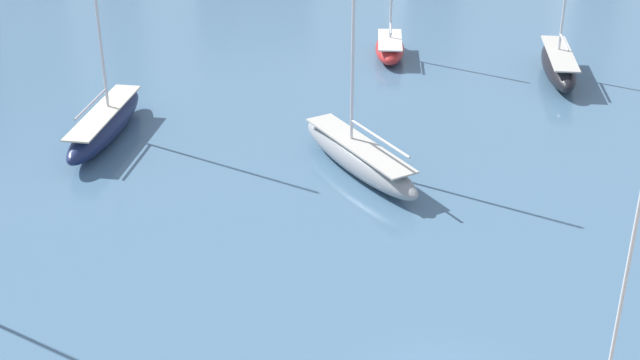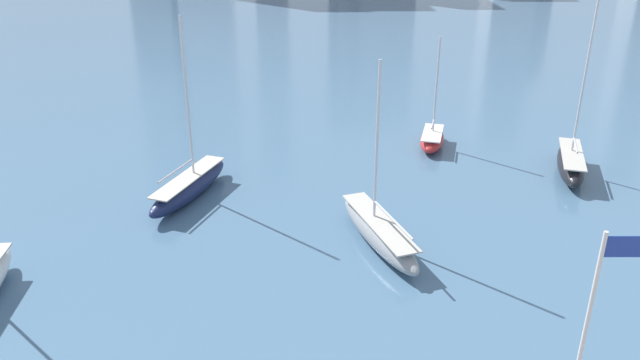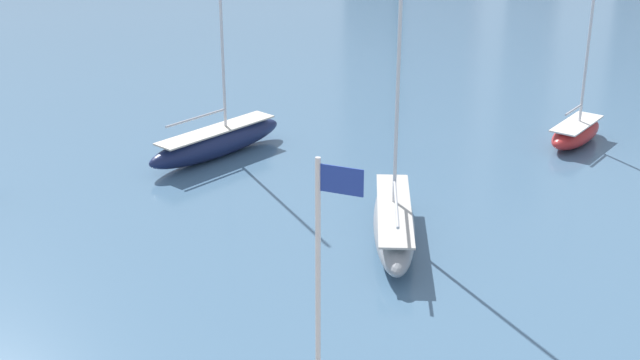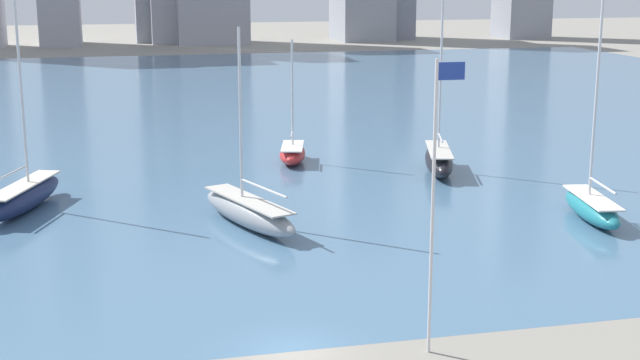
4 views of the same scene
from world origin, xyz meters
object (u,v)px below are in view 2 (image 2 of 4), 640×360
sailboat_black (572,163)px  sailboat_gray (379,232)px  sailboat_red (433,139)px  sailboat_navy (190,186)px

sailboat_black → sailboat_gray: (-17.08, -11.76, -0.10)m
sailboat_black → sailboat_gray: size_ratio=1.17×
sailboat_red → sailboat_gray: (-6.55, -18.14, 0.14)m
sailboat_navy → sailboat_red: bearing=47.8°
sailboat_navy → sailboat_gray: 15.71m
sailboat_red → sailboat_black: bearing=-17.2°
sailboat_navy → sailboat_black: 31.39m
sailboat_navy → sailboat_black: sailboat_black is taller
sailboat_navy → sailboat_gray: size_ratio=1.12×
sailboat_gray → sailboat_black: bearing=15.0°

